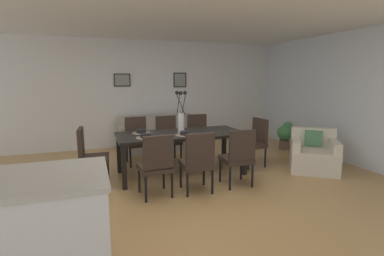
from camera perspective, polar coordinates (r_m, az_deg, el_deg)
ground_plane at (r=4.42m, az=-2.48°, el=-12.53°), size 9.00×9.00×0.00m
back_wall_panel at (r=7.26m, az=-10.15°, el=6.72°), size 9.00×0.10×2.60m
side_window_wall at (r=6.49m, az=28.89°, el=5.28°), size 0.10×6.30×2.60m
ceiling_panel at (r=4.57m, az=-4.34°, el=21.95°), size 9.00×7.20×0.08m
dining_table at (r=5.02m, az=-2.18°, el=-1.74°), size 2.20×0.96×0.74m
dining_chair_near_left at (r=4.08m, az=-7.13°, el=-6.89°), size 0.47×0.47×0.92m
dining_chair_near_right at (r=5.79m, az=-10.91°, el=-1.98°), size 0.46×0.46×0.92m
dining_chair_far_left at (r=4.21m, az=1.16°, el=-6.30°), size 0.46×0.46×0.92m
dining_chair_far_right at (r=5.86m, az=-4.88°, el=-1.67°), size 0.46×0.46×0.92m
dining_chair_mid_left at (r=4.51m, az=9.28°, el=-5.31°), size 0.46×0.46×0.92m
dining_chair_mid_right at (r=6.09m, az=1.33°, el=-1.21°), size 0.45×0.45×0.92m
dining_chair_head_west at (r=4.82m, az=-19.82°, el=-4.79°), size 0.47×0.47×0.92m
dining_chair_head_east at (r=5.65m, az=12.44°, el=-2.31°), size 0.47×0.47×0.92m
centerpiece_vase at (r=4.96m, az=-2.21°, el=2.23°), size 0.21×0.23×0.73m
placemat_near_left at (r=4.64m, az=-9.19°, el=-1.92°), size 0.32×0.32×0.01m
bowl_near_left at (r=4.64m, az=-9.21°, el=-1.47°), size 0.17×0.17×0.07m
placemat_near_right at (r=5.06m, az=-10.08°, el=-0.98°), size 0.32×0.32×0.01m
bowl_near_right at (r=5.05m, az=-10.09°, el=-0.56°), size 0.17×0.17×0.07m
placemat_far_left at (r=4.80m, az=-1.43°, el=-1.41°), size 0.32×0.32×0.01m
bowl_far_left at (r=4.79m, az=-1.43°, el=-0.97°), size 0.17×0.17×0.07m
sofa at (r=6.90m, az=-6.80°, el=-1.91°), size 1.82×0.84×0.80m
armchair at (r=5.78m, az=23.06°, el=-4.91°), size 1.12×1.12×0.75m
kitchen_island at (r=2.79m, az=-30.70°, el=-17.55°), size 1.35×0.87×0.92m
framed_picture_left at (r=7.13m, az=-13.76°, el=9.26°), size 0.39×0.03×0.30m
framed_picture_center at (r=7.42m, az=-2.42°, el=9.55°), size 0.34×0.03×0.37m
potted_plant at (r=7.19m, az=18.07°, el=-1.10°), size 0.36×0.36×0.67m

